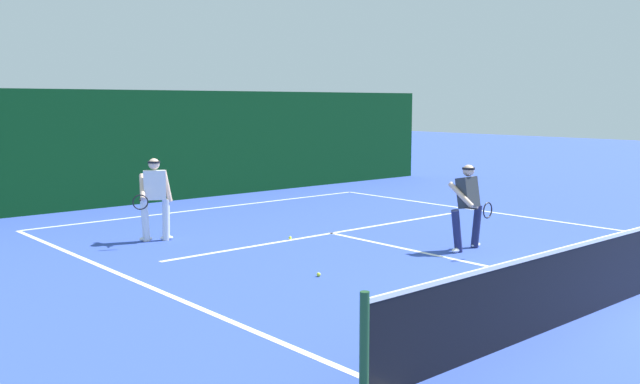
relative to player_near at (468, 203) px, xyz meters
name	(u,v)px	position (x,y,z in m)	size (l,w,h in m)	color
ground_plane	(632,297)	(-0.79, -3.46, -0.87)	(80.00, 80.00, 0.00)	#2F49AC
court_line_baseline_far	(213,208)	(-0.79, 7.47, -0.87)	(9.76, 0.10, 0.01)	white
court_line_service	(332,233)	(-0.79, 2.87, -0.87)	(7.96, 0.10, 0.01)	white
court_line_centre	(451,258)	(-0.79, -0.26, -0.87)	(0.10, 6.40, 0.01)	white
tennis_net	(634,262)	(-0.79, -3.46, -0.37)	(10.70, 0.09, 1.06)	#1E4723
player_near	(468,203)	(0.00, 0.00, 0.00)	(0.95, 0.89, 1.60)	#1E234C
player_far	(155,196)	(-3.94, 4.59, 0.03)	(0.98, 0.85, 1.64)	silver
tennis_ball	(290,238)	(-1.85, 2.94, -0.84)	(0.07, 0.07, 0.07)	#D1E033
tennis_ball_extra	(319,275)	(-3.37, 0.32, -0.84)	(0.07, 0.07, 0.07)	#D1E033
back_fence_windscreen	(174,146)	(-0.79, 9.43, 0.65)	(19.67, 0.12, 3.05)	#083414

